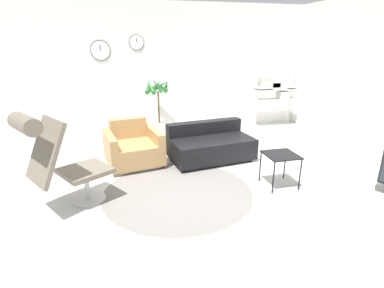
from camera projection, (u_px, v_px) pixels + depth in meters
The scene contains 9 objects.
ground_plane at pixel (191, 182), 4.44m from camera, with size 12.00×12.00×0.00m, color silver.
wall_back at pixel (160, 69), 6.69m from camera, with size 12.00×0.09×2.80m.
round_rug at pixel (178, 192), 4.14m from camera, with size 2.06×2.06×0.01m.
lounge_chair at pixel (56, 154), 3.50m from camera, with size 1.11×0.97×1.25m.
armchair_red at pixel (133, 148), 5.03m from camera, with size 1.01×0.99×0.73m.
couch_low at pixel (210, 146), 5.25m from camera, with size 1.50×1.00×0.63m.
side_table at pixel (281, 158), 4.20m from camera, with size 0.44×0.44×0.48m.
potted_plant at pixel (158, 103), 6.52m from camera, with size 0.59×0.55×1.27m.
shelf_unit at pixel (277, 89), 7.14m from camera, with size 1.02×0.28×1.98m.
Camera 1 is at (-0.92, -3.91, 1.97)m, focal length 28.00 mm.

